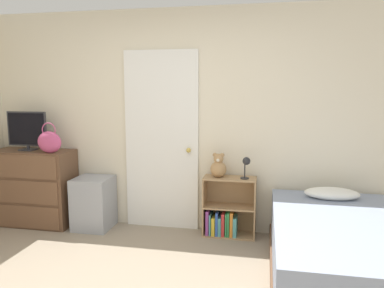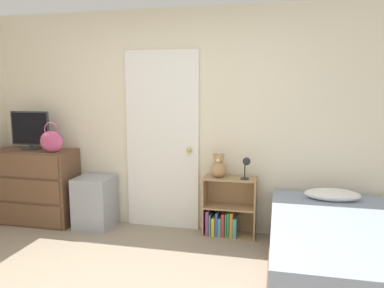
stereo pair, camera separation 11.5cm
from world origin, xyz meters
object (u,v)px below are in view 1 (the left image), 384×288
object	(u,v)px
dresser	(34,187)
tv	(27,130)
desk_lamp	(246,164)
teddy_bear	(218,167)
handbag	(49,142)
bed	(344,252)
bookshelf	(226,214)
storage_bin	(94,203)

from	to	relation	value
dresser	tv	bearing A→B (deg)	168.35
tv	desk_lamp	bearing A→B (deg)	0.88
dresser	teddy_bear	size ratio (longest dim) A/B	3.57
handbag	bed	size ratio (longest dim) A/B	0.18
dresser	handbag	bearing A→B (deg)	-20.46
bookshelf	tv	bearing A→B (deg)	-178.12
tv	handbag	bearing A→B (deg)	-19.35
tv	desk_lamp	size ratio (longest dim) A/B	2.08
dresser	storage_bin	xyz separation A→B (m)	(0.78, 0.01, -0.15)
dresser	storage_bin	world-z (taller)	dresser
desk_lamp	teddy_bear	bearing A→B (deg)	173.25
storage_bin	desk_lamp	world-z (taller)	desk_lamp
bookshelf	handbag	bearing A→B (deg)	-174.13
handbag	teddy_bear	size ratio (longest dim) A/B	1.29
teddy_bear	desk_lamp	xyz separation A→B (m)	(0.31, -0.04, 0.05)
desk_lamp	bed	size ratio (longest dim) A/B	0.12
storage_bin	handbag	bearing A→B (deg)	-164.38
teddy_bear	desk_lamp	size ratio (longest dim) A/B	1.12
dresser	bed	xyz separation A→B (m)	(3.44, -0.76, -0.19)
desk_lamp	bed	distance (m)	1.33
tv	teddy_bear	bearing A→B (deg)	1.90
bookshelf	bed	distance (m)	1.38
bookshelf	teddy_bear	xyz separation A→B (m)	(-0.09, -0.00, 0.54)
storage_bin	teddy_bear	xyz separation A→B (m)	(1.48, 0.08, 0.48)
storage_bin	bed	distance (m)	2.77
storage_bin	bed	bearing A→B (deg)	-16.11
storage_bin	bookshelf	size ratio (longest dim) A/B	0.91
tv	dresser	bearing A→B (deg)	-11.65
dresser	bookshelf	world-z (taller)	dresser
storage_bin	teddy_bear	distance (m)	1.56
teddy_bear	desk_lamp	bearing A→B (deg)	-6.75
dresser	desk_lamp	xyz separation A→B (m)	(2.56, 0.05, 0.38)
handbag	teddy_bear	distance (m)	1.96
storage_bin	dresser	bearing A→B (deg)	-179.42
bed	handbag	bearing A→B (deg)	168.38
tv	storage_bin	world-z (taller)	tv
bed	desk_lamp	bearing A→B (deg)	137.32
desk_lamp	storage_bin	bearing A→B (deg)	-178.65
handbag	teddy_bear	xyz separation A→B (m)	(1.93, 0.21, -0.26)
tv	bookshelf	distance (m)	2.56
desk_lamp	bed	bearing A→B (deg)	-42.68
tv	desk_lamp	xyz separation A→B (m)	(2.61, 0.04, -0.32)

